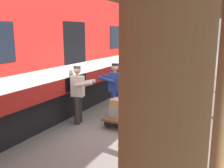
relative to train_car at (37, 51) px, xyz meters
name	(u,v)px	position (x,y,z in m)	size (l,w,h in m)	color
ground_plane	(132,128)	(-3.36, 0.00, -2.06)	(60.00, 60.00, 0.00)	gray
train_car	(37,51)	(0.00, 0.00, 0.00)	(3.02, 19.10, 4.00)	#B21E19
luggage_cart	(134,113)	(-3.18, -0.57, -1.81)	(1.19, 2.03, 0.30)	brown
suitcase_cream_canvas	(149,104)	(-3.45, -1.13, -1.62)	(0.52, 0.45, 0.29)	beige
suitcase_gray_aluminum	(118,111)	(-2.92, -0.01, -1.63)	(0.43, 0.45, 0.26)	#9EA0A5
suitcase_teal_softside	(143,109)	(-3.45, -0.57, -1.65)	(0.51, 0.46, 0.22)	#1E666B
suitcase_navy_fabric	(136,115)	(-3.45, -0.01, -1.65)	(0.49, 0.44, 0.22)	navy
suitcase_slate_roller	(133,103)	(-2.92, -1.13, -1.67)	(0.47, 0.44, 0.18)	#4C515B
suitcase_black_hardshell	(126,107)	(-2.92, -0.57, -1.64)	(0.40, 0.49, 0.24)	black
suitcase_tan_vintage	(118,103)	(-2.89, 0.00, -1.38)	(0.34, 0.36, 0.23)	tan
suitcase_maroon_trunk	(141,104)	(-3.42, -0.53, -1.47)	(0.35, 0.48, 0.14)	maroon
porter_in_overalls	(114,88)	(-2.45, -0.69, -1.14)	(0.70, 0.48, 1.70)	navy
porter_by_door	(78,93)	(-1.78, 0.32, -1.14)	(0.72, 0.52, 1.70)	#332D28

